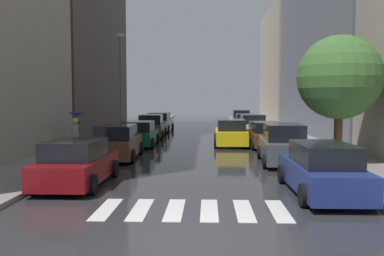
{
  "coord_description": "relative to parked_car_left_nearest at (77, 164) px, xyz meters",
  "views": [
    {
      "loc": [
        0.41,
        -8.15,
        2.91
      ],
      "look_at": [
        -0.49,
        15.54,
        1.23
      ],
      "focal_mm": 39.26,
      "sensor_mm": 36.0,
      "label": 1
    }
  ],
  "objects": [
    {
      "name": "ground_plane",
      "position": [
        3.98,
        18.41,
        -0.75
      ],
      "size": [
        28.0,
        72.0,
        0.04
      ],
      "primitive_type": "cube",
      "color": "#2C2C2F"
    },
    {
      "name": "sidewalk_left",
      "position": [
        -2.52,
        18.41,
        -0.65
      ],
      "size": [
        3.0,
        72.0,
        0.15
      ],
      "primitive_type": "cube",
      "color": "gray",
      "rests_on": "ground"
    },
    {
      "name": "sidewalk_right",
      "position": [
        10.48,
        18.41,
        -0.65
      ],
      "size": [
        3.0,
        72.0,
        0.15
      ],
      "primitive_type": "cube",
      "color": "gray",
      "rests_on": "ground"
    },
    {
      "name": "crosswalk_stripes",
      "position": [
        3.98,
        -3.0,
        -0.72
      ],
      "size": [
        4.95,
        2.2,
        0.01
      ],
      "color": "silver",
      "rests_on": "ground"
    },
    {
      "name": "building_right_far",
      "position": [
        14.98,
        40.07,
        6.34
      ],
      "size": [
        6.0,
        16.33,
        14.13
      ],
      "primitive_type": "cube",
      "color": "#B2A38C",
      "rests_on": "ground"
    },
    {
      "name": "parked_car_left_nearest",
      "position": [
        0.0,
        0.0,
        0.0
      ],
      "size": [
        2.06,
        4.39,
        1.54
      ],
      "rotation": [
        0.0,
        0.0,
        1.56
      ],
      "color": "maroon",
      "rests_on": "ground"
    },
    {
      "name": "parked_car_left_second",
      "position": [
        0.03,
        6.19,
        0.04
      ],
      "size": [
        2.2,
        4.81,
        1.64
      ],
      "rotation": [
        0.0,
        0.0,
        1.61
      ],
      "color": "brown",
      "rests_on": "ground"
    },
    {
      "name": "parked_car_left_third",
      "position": [
        0.21,
        11.57,
        -0.0
      ],
      "size": [
        2.12,
        4.37,
        1.53
      ],
      "rotation": [
        0.0,
        0.0,
        1.58
      ],
      "color": "#0C4C2D",
      "rests_on": "ground"
    },
    {
      "name": "parked_car_left_fourth",
      "position": [
        0.17,
        17.39,
        0.08
      ],
      "size": [
        2.13,
        4.78,
        1.72
      ],
      "rotation": [
        0.0,
        0.0,
        1.6
      ],
      "color": "brown",
      "rests_on": "ground"
    },
    {
      "name": "parked_car_left_fifth",
      "position": [
        0.09,
        23.32,
        0.05
      ],
      "size": [
        2.26,
        4.85,
        1.65
      ],
      "rotation": [
        0.0,
        0.0,
        1.54
      ],
      "color": "silver",
      "rests_on": "ground"
    },
    {
      "name": "parked_car_right_nearest",
      "position": [
        7.83,
        -1.07,
        0.02
      ],
      "size": [
        2.01,
        4.81,
        1.57
      ],
      "rotation": [
        0.0,
        0.0,
        1.58
      ],
      "color": "navy",
      "rests_on": "ground"
    },
    {
      "name": "parked_car_right_second",
      "position": [
        7.73,
        4.92,
        0.1
      ],
      "size": [
        2.17,
        4.45,
        1.79
      ],
      "rotation": [
        0.0,
        0.0,
        1.53
      ],
      "color": "#474C51",
      "rests_on": "ground"
    },
    {
      "name": "parked_car_right_third",
      "position": [
        7.79,
        11.3,
        -0.0
      ],
      "size": [
        2.23,
        4.81,
        1.53
      ],
      "rotation": [
        0.0,
        0.0,
        1.61
      ],
      "color": "brown",
      "rests_on": "ground"
    },
    {
      "name": "parked_car_right_fourth",
      "position": [
        7.72,
        17.78,
        0.07
      ],
      "size": [
        2.1,
        4.05,
        1.71
      ],
      "rotation": [
        0.0,
        0.0,
        1.58
      ],
      "color": "silver",
      "rests_on": "ground"
    },
    {
      "name": "parked_car_right_fifth",
      "position": [
        7.8,
        24.33,
        -0.0
      ],
      "size": [
        2.23,
        4.14,
        1.53
      ],
      "rotation": [
        0.0,
        0.0,
        1.54
      ],
      "color": "#474C51",
      "rests_on": "ground"
    },
    {
      "name": "parked_car_right_sixth",
      "position": [
        7.87,
        30.66,
        0.06
      ],
      "size": [
        2.13,
        4.3,
        1.69
      ],
      "rotation": [
        0.0,
        0.0,
        1.56
      ],
      "color": "#0C4C2D",
      "rests_on": "ground"
    },
    {
      "name": "taxi_midroad",
      "position": [
        5.81,
        12.06,
        0.04
      ],
      "size": [
        2.1,
        4.49,
        1.81
      ],
      "rotation": [
        0.0,
        0.0,
        1.56
      ],
      "color": "yellow",
      "rests_on": "ground"
    },
    {
      "name": "pedestrian_foreground",
      "position": [
        -2.93,
        9.34,
        0.87
      ],
      "size": [
        1.02,
        1.02,
        1.97
      ],
      "rotation": [
        0.0,
        0.0,
        0.55
      ],
      "color": "brown",
      "rests_on": "sidewalk_left"
    },
    {
      "name": "pedestrian_near_tree",
      "position": [
        -1.74,
        5.36,
        0.41
      ],
      "size": [
        0.36,
        0.36,
        1.86
      ],
      "rotation": [
        0.0,
        0.0,
        0.27
      ],
      "color": "black",
      "rests_on": "sidewalk_left"
    },
    {
      "name": "street_tree_right",
      "position": [
        10.06,
        4.7,
        3.08
      ],
      "size": [
        3.64,
        3.64,
        5.49
      ],
      "color": "#513823",
      "rests_on": "sidewalk_right"
    },
    {
      "name": "lamp_post_left",
      "position": [
        -1.57,
        14.91,
        3.54
      ],
      "size": [
        0.6,
        0.28,
        7.15
      ],
      "color": "#595B60",
      "rests_on": "sidewalk_left"
    }
  ]
}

